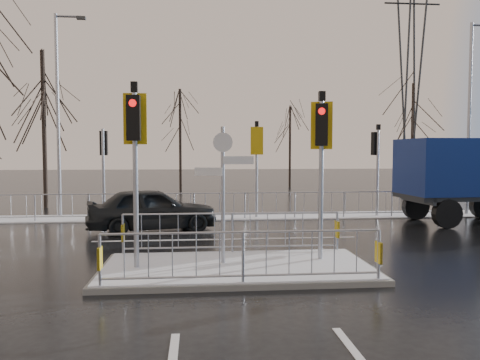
{
  "coord_description": "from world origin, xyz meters",
  "views": [
    {
      "loc": [
        -0.88,
        -10.23,
        2.67
      ],
      "look_at": [
        0.43,
        3.88,
        1.8
      ],
      "focal_mm": 35.0,
      "sensor_mm": 36.0,
      "label": 1
    }
  ],
  "objects": [
    {
      "name": "lane_markings",
      "position": [
        0.0,
        -0.33,
        0.0
      ],
      "size": [
        8.0,
        11.38,
        0.01
      ],
      "color": "silver",
      "rests_on": "ground"
    },
    {
      "name": "snow_verge",
      "position": [
        0.0,
        8.6,
        0.02
      ],
      "size": [
        30.0,
        2.0,
        0.04
      ],
      "primitive_type": "cube",
      "color": "white",
      "rests_on": "ground"
    },
    {
      "name": "tree_near_b",
      "position": [
        -8.0,
        12.5,
        5.15
      ],
      "size": [
        4.0,
        4.0,
        7.55
      ],
      "color": "black",
      "rests_on": "ground"
    },
    {
      "name": "flatbed_truck",
      "position": [
        8.78,
        6.26,
        1.66
      ],
      "size": [
        6.85,
        2.74,
        3.13
      ],
      "color": "black",
      "rests_on": "ground"
    },
    {
      "name": "tree_far_c",
      "position": [
        14.0,
        21.0,
        5.15
      ],
      "size": [
        4.0,
        4.0,
        7.55
      ],
      "color": "black",
      "rests_on": "ground"
    },
    {
      "name": "pylon_wires",
      "position": [
        16.88,
        30.0,
        11.03
      ],
      "size": [
        70.0,
        2.38,
        19.97
      ],
      "color": "#2D3033",
      "rests_on": "ground"
    },
    {
      "name": "tree_far_a",
      "position": [
        -2.0,
        22.0,
        4.82
      ],
      "size": [
        3.75,
        3.75,
        7.08
      ],
      "color": "black",
      "rests_on": "ground"
    },
    {
      "name": "street_lamp_left",
      "position": [
        -6.43,
        9.5,
        4.49
      ],
      "size": [
        1.25,
        0.18,
        8.2
      ],
      "color": "#9498A2",
      "rests_on": "ground"
    },
    {
      "name": "street_lamp_right",
      "position": [
        10.57,
        8.5,
        4.39
      ],
      "size": [
        1.25,
        0.18,
        8.0
      ],
      "color": "#9498A2",
      "rests_on": "ground"
    },
    {
      "name": "car_far_lane",
      "position": [
        -2.38,
        5.57,
        0.73
      ],
      "size": [
        4.58,
        2.67,
        1.46
      ],
      "primitive_type": "imported",
      "rotation": [
        0.0,
        0.0,
        1.8
      ],
      "color": "black",
      "rests_on": "ground"
    },
    {
      "name": "ground",
      "position": [
        0.0,
        0.0,
        0.0
      ],
      "size": [
        120.0,
        120.0,
        0.0
      ],
      "primitive_type": "plane",
      "color": "black",
      "rests_on": "ground"
    },
    {
      "name": "tree_far_b",
      "position": [
        6.0,
        24.0,
        4.18
      ],
      "size": [
        3.25,
        3.25,
        6.14
      ],
      "color": "black",
      "rests_on": "ground"
    },
    {
      "name": "traffic_island",
      "position": [
        -0.01,
        0.01,
        0.39
      ],
      "size": [
        6.0,
        3.04,
        4.15
      ],
      "color": "slate",
      "rests_on": "ground"
    },
    {
      "name": "far_kerb_fixtures",
      "position": [
        0.29,
        8.09,
        1.02
      ],
      "size": [
        18.0,
        0.65,
        3.83
      ],
      "color": "#9498A2",
      "rests_on": "ground"
    }
  ]
}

